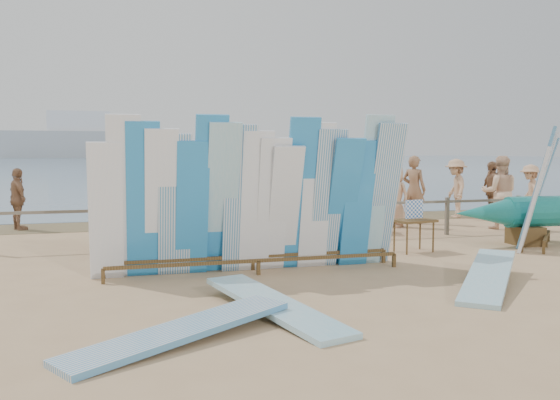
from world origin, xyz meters
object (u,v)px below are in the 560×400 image
object	(u,v)px
beachgoer_7	(414,190)
vendor_table	(414,235)
beachgoer_2	(234,201)
beachgoer_1	(158,199)
beach_chair_left	(334,224)
flat_board_e	(180,341)
flat_board_a	(274,314)
side_surfboard_rack	(538,193)
beachgoer_8	(500,192)
flat_board_b	(488,287)
main_surfboard_rack	(256,202)
beachgoer_extra_0	(530,192)
beachgoer_5	(238,195)
beachgoer_9	(456,188)
beach_chair_right	(356,223)
beachgoer_10	(491,190)
beachgoer_extra_1	(18,199)
stroller	(368,217)
beachgoer_6	(395,196)

from	to	relation	value
beachgoer_7	vendor_table	bearing A→B (deg)	117.42
beachgoer_2	beachgoer_7	bearing A→B (deg)	-93.08
beachgoer_2	beachgoer_1	bearing A→B (deg)	89.92
beach_chair_left	beachgoer_2	xyz separation A→B (m)	(-2.31, 0.71, 0.56)
flat_board_e	flat_board_a	distance (m)	1.43
side_surfboard_rack	beachgoer_8	size ratio (longest dim) A/B	1.33
side_surfboard_rack	flat_board_b	xyz separation A→B (m)	(-3.25, -2.94, -1.13)
main_surfboard_rack	flat_board_e	bearing A→B (deg)	-116.24
beachgoer_extra_0	flat_board_a	bearing A→B (deg)	-23.20
beachgoer_5	beachgoer_7	distance (m)	4.89
beachgoer_9	beach_chair_right	bearing A→B (deg)	-41.12
vendor_table	beach_chair_left	xyz separation A→B (m)	(-0.61, 2.75, -0.09)
beachgoer_8	beachgoer_9	size ratio (longest dim) A/B	1.06
beachgoer_10	beachgoer_extra_1	distance (m)	13.12
main_surfboard_rack	beachgoer_8	distance (m)	8.21
vendor_table	beachgoer_extra_1	distance (m)	9.85
beachgoer_extra_1	beachgoer_9	bearing A→B (deg)	-118.13
stroller	beachgoer_extra_1	world-z (taller)	beachgoer_extra_1
beachgoer_8	beachgoer_6	distance (m)	2.65
beach_chair_left	beachgoer_8	size ratio (longest dim) A/B	0.47
beach_chair_right	beachgoer_7	size ratio (longest dim) A/B	0.50
beachgoer_extra_0	beach_chair_left	bearing A→B (deg)	-49.27
beach_chair_left	beachgoer_extra_0	distance (m)	6.85
main_surfboard_rack	beachgoer_5	xyz separation A→B (m)	(0.95, 5.78, -0.30)
main_surfboard_rack	beachgoer_7	world-z (taller)	main_surfboard_rack
beachgoer_10	flat_board_b	bearing A→B (deg)	-28.38
beachgoer_8	beachgoer_extra_1	world-z (taller)	beachgoer_8
beachgoer_10	beachgoer_extra_0	distance (m)	1.10
main_surfboard_rack	vendor_table	xyz separation A→B (m)	(3.49, 1.07, -0.82)
flat_board_e	beachgoer_extra_1	xyz separation A→B (m)	(-2.91, 10.02, 0.79)
flat_board_e	beach_chair_left	distance (m)	8.36
beachgoer_10	flat_board_e	bearing A→B (deg)	-41.42
flat_board_e	beachgoer_6	size ratio (longest dim) A/B	1.66
stroller	flat_board_e	bearing A→B (deg)	-113.17
beachgoer_8	beachgoer_2	size ratio (longest dim) A/B	1.15
flat_board_e	main_surfboard_rack	bearing A→B (deg)	123.94
vendor_table	flat_board_e	world-z (taller)	vendor_table
beachgoer_7	beachgoer_1	bearing A→B (deg)	65.34
beachgoer_7	flat_board_e	bearing A→B (deg)	105.17
flat_board_e	beachgoer_5	world-z (taller)	beachgoer_5
flat_board_b	stroller	distance (m)	5.93
stroller	main_surfboard_rack	bearing A→B (deg)	-120.25
stroller	beachgoer_2	xyz separation A→B (m)	(-3.23, 0.65, 0.42)
beachgoer_5	beachgoer_extra_0	size ratio (longest dim) A/B	1.07
main_surfboard_rack	beachgoer_1	xyz separation A→B (m)	(-1.26, 4.17, -0.25)
beach_chair_left	beachgoer_10	size ratio (longest dim) A/B	0.51
flat_board_e	beachgoer_extra_0	xyz separation A→B (m)	(11.17, 8.44, 0.81)
side_surfboard_rack	beachgoer_10	world-z (taller)	side_surfboard_rack
main_surfboard_rack	beachgoer_7	bearing A→B (deg)	42.71
beachgoer_1	side_surfboard_rack	bearing A→B (deg)	101.38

